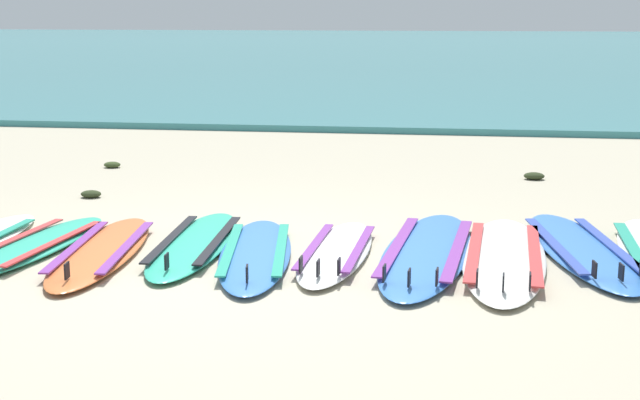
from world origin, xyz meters
The scene contains 13 objects.
ground_plane centered at (0.00, 0.00, 0.00)m, with size 80.00×80.00×0.00m, color #B7AD93.
sea centered at (0.00, 37.16, 0.05)m, with size 80.00×60.00×0.10m, color teal.
surfboard_1 centered at (-1.66, 0.16, 0.04)m, with size 0.70×2.03×0.18m.
surfboard_2 centered at (-1.08, 0.11, 0.04)m, with size 0.75×2.18×0.18m.
surfboard_3 centered at (-0.44, 0.41, 0.04)m, with size 0.62×2.13×0.18m.
surfboard_4 centered at (0.09, 0.20, 0.04)m, with size 0.83×2.17×0.18m.
surfboard_5 centered at (0.69, 0.33, 0.04)m, with size 0.56×1.94×0.18m.
surfboard_6 centered at (1.37, 0.43, 0.04)m, with size 0.87×2.58×0.18m.
surfboard_7 centered at (1.94, 0.37, 0.04)m, with size 0.77×2.47×0.18m.
surfboard_8 centered at (2.54, 0.68, 0.04)m, with size 0.91×2.40×0.18m.
seaweed_clump_near_shoreline centered at (-2.41, 3.80, 0.03)m, with size 0.20×0.16×0.07m, color #384723.
seaweed_clump_mid_sand centered at (-1.99, 2.13, 0.04)m, with size 0.20×0.16×0.07m, color #2D381E.
seaweed_clump_by_the_boards centered at (2.46, 3.74, 0.04)m, with size 0.22×0.18×0.08m, color #2D381E.
Camera 1 is at (1.50, -6.17, 1.84)m, focal length 50.28 mm.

